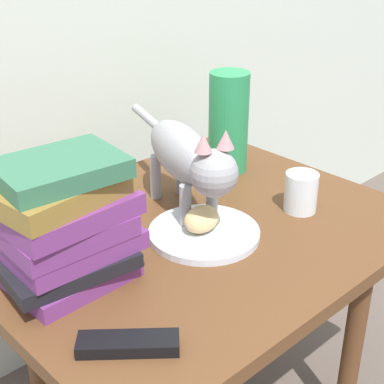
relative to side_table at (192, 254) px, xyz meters
The scene contains 8 objects.
side_table is the anchor object (origin of this frame).
plate 0.08m from the side_table, 98.61° to the right, with size 0.22×0.22×0.01m, color silver.
bread_roll 0.11m from the side_table, 105.73° to the right, with size 0.08×0.06×0.05m, color #E0BC7A.
cat 0.20m from the side_table, 57.52° to the left, with size 0.20×0.46×0.23m.
book_stack 0.33m from the side_table, behind, with size 0.24×0.17×0.23m.
green_vase 0.36m from the side_table, 30.12° to the left, with size 0.10×0.10×0.24m, color #288C51.
candle_jar 0.26m from the side_table, 25.19° to the right, with size 0.07×0.07×0.08m.
tv_remote 0.38m from the side_table, 147.88° to the right, with size 0.15×0.04×0.02m, color black.
Camera 1 is at (-0.70, -0.74, 1.11)m, focal length 54.33 mm.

